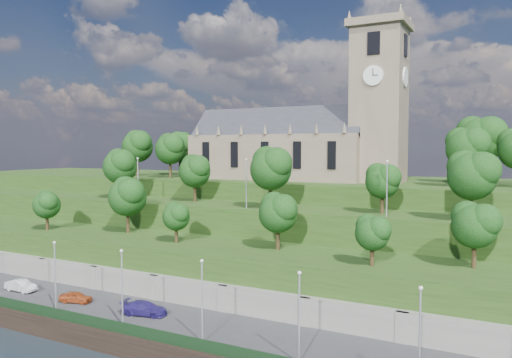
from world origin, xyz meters
The scene contains 17 objects.
ground centered at (0.00, 0.00, 0.00)m, with size 320.00×320.00×0.00m, color black.
promenade centered at (0.00, 6.00, 1.00)m, with size 160.00×12.00×2.00m, color #2D2D30.
quay_wall centered at (0.00, -0.05, 1.10)m, with size 160.00×0.50×2.20m, color black.
fence centered at (0.00, 0.60, 2.60)m, with size 160.00×0.10×1.20m, color black.
retaining_wall centered at (0.00, 11.97, 2.50)m, with size 160.00×2.10×5.00m.
embankment_lower centered at (0.00, 18.00, 4.00)m, with size 160.00×12.00×8.00m, color #1F3A13.
embankment_upper centered at (0.00, 29.00, 6.00)m, with size 160.00×10.00×12.00m, color #1F3A13.
hilltop centered at (0.00, 50.00, 7.50)m, with size 160.00×32.00×15.00m, color #1F3A13.
church centered at (0.79, 45.98, 22.52)m, with size 38.60×12.35×27.60m.
trees_lower centered at (-0.31, 18.69, 12.83)m, with size 64.86×8.87×8.41m.
trees_upper centered at (1.52, 27.97, 17.61)m, with size 61.55×8.55×8.91m.
trees_hilltop centered at (2.61, 45.09, 21.38)m, with size 74.99×16.47×10.78m.
lamp_posts_promenade centered at (-2.00, 2.50, 6.65)m, with size 60.36×0.36×8.08m.
lamp_posts_upper centered at (0.00, 26.00, 16.17)m, with size 40.36×0.36×7.15m.
car_left centered at (-12.44, 5.81, 2.67)m, with size 1.58×3.92×1.34m, color #9F401A.
car_middle centered at (-22.51, 5.94, 2.75)m, with size 1.59×4.57×1.51m, color #AAABAF.
car_right centered at (-2.12, 6.11, 2.76)m, with size 2.13×5.23×1.52m, color navy.
Camera 1 is at (34.15, -36.55, 20.55)m, focal length 35.00 mm.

